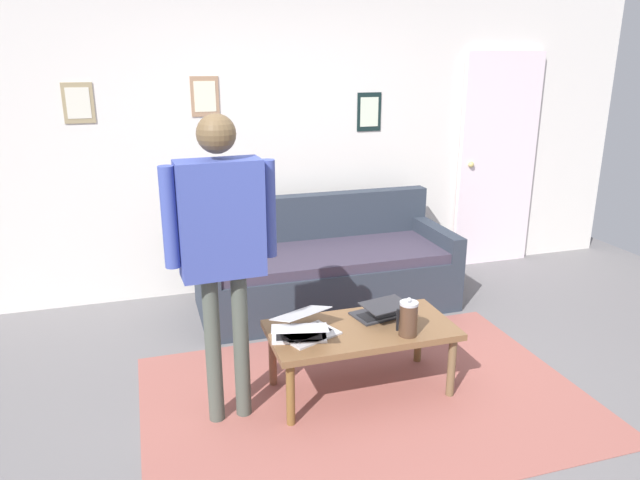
{
  "coord_description": "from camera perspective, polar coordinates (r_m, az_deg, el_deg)",
  "views": [
    {
      "loc": [
        1.11,
        2.82,
        2.01
      ],
      "look_at": [
        -0.04,
        -0.88,
        0.8
      ],
      "focal_mm": 33.12,
      "sensor_mm": 36.0,
      "label": 1
    }
  ],
  "objects": [
    {
      "name": "ground_plane",
      "position": [
        3.63,
        3.63,
        -16.26
      ],
      "size": [
        7.68,
        7.68,
        0.0
      ],
      "primitive_type": "plane",
      "color": "slate"
    },
    {
      "name": "area_rug",
      "position": [
        3.76,
        4.43,
        -14.91
      ],
      "size": [
        2.66,
        1.83,
        0.01
      ],
      "primitive_type": "cube",
      "color": "#9B564D",
      "rests_on": "ground_plane"
    },
    {
      "name": "back_wall",
      "position": [
        5.18,
        -4.87,
        10.01
      ],
      "size": [
        7.04,
        0.11,
        2.7
      ],
      "color": "silver",
      "rests_on": "ground_plane"
    },
    {
      "name": "interior_door",
      "position": [
        6.03,
        16.75,
        7.26
      ],
      "size": [
        0.82,
        0.09,
        2.05
      ],
      "color": "white",
      "rests_on": "ground_plane"
    },
    {
      "name": "couch",
      "position": [
        4.91,
        0.43,
        -2.93
      ],
      "size": [
        2.07,
        0.87,
        0.88
      ],
      "color": "#2C3440",
      "rests_on": "ground_plane"
    },
    {
      "name": "coffee_table",
      "position": [
        3.66,
        3.99,
        -9.08
      ],
      "size": [
        1.13,
        0.56,
        0.43
      ],
      "color": "brown",
      "rests_on": "ground_plane"
    },
    {
      "name": "laptop_left",
      "position": [
        3.53,
        -1.33,
        -8.4
      ],
      "size": [
        0.41,
        0.4,
        0.15
      ],
      "color": "silver",
      "rests_on": "coffee_table"
    },
    {
      "name": "laptop_center",
      "position": [
        3.75,
        5.75,
        -6.88
      ],
      "size": [
        0.34,
        0.36,
        0.12
      ],
      "color": "#28282D",
      "rests_on": "coffee_table"
    },
    {
      "name": "laptop_right",
      "position": [
        3.46,
        -2.03,
        -8.93
      ],
      "size": [
        0.39,
        0.4,
        0.13
      ],
      "color": "silver",
      "rests_on": "coffee_table"
    },
    {
      "name": "french_press",
      "position": [
        3.52,
        8.53,
        -7.51
      ],
      "size": [
        0.13,
        0.11,
        0.24
      ],
      "color": "#4C3323",
      "rests_on": "coffee_table"
    },
    {
      "name": "person_standing",
      "position": [
        3.15,
        -9.51,
        0.61
      ],
      "size": [
        0.6,
        0.22,
        1.74
      ],
      "color": "#4A5047",
      "rests_on": "ground_plane"
    }
  ]
}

